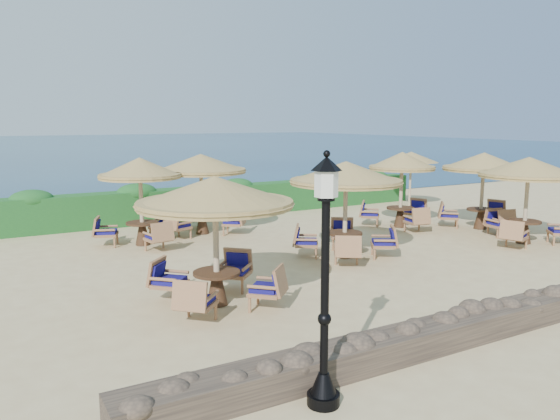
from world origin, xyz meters
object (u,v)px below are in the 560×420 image
Objects in this scene: lamp_post at (325,293)px; cafe_set_1 at (346,190)px; cafe_set_0 at (215,213)px; cafe_set_6 at (483,174)px; cafe_set_5 at (402,177)px; cafe_set_4 at (201,175)px; extra_parasol at (411,157)px; cafe_set_2 at (528,181)px; cafe_set_3 at (141,185)px.

lamp_post reaches higher than cafe_set_1.
cafe_set_6 is at bearing 14.23° from cafe_set_0.
cafe_set_4 is at bearing 159.86° from cafe_set_5.
cafe_set_0 is (-12.27, -7.62, -0.26)m from extra_parasol.
cafe_set_4 is at bearing -175.37° from extra_parasol.
cafe_set_0 is 9.93m from cafe_set_5.
cafe_set_5 is at bearing -20.14° from cafe_set_4.
extra_parasol is 4.67m from cafe_set_5.
lamp_post is 1.17× the size of cafe_set_6.
cafe_set_2 is 1.08× the size of cafe_set_5.
cafe_set_4 is (-8.07, 6.22, 0.01)m from cafe_set_2.
cafe_set_4 is at bearing 155.35° from cafe_set_6.
cafe_set_1 and cafe_set_2 have the same top height.
cafe_set_3 is at bearing 168.89° from cafe_set_5.
cafe_set_5 is at bearing -136.74° from extra_parasol.
lamp_post is at bearing -94.34° from cafe_set_0.
lamp_post is 13.51m from cafe_set_6.
cafe_set_4 is 6.93m from cafe_set_5.
cafe_set_3 is at bearing 163.06° from cafe_set_6.
cafe_set_3 is 0.92× the size of cafe_set_4.
lamp_post is 1.04× the size of cafe_set_0.
lamp_post reaches higher than extra_parasol.
cafe_set_3 is at bearing 136.23° from cafe_set_1.
cafe_set_1 is at bearing -149.31° from cafe_set_5.
cafe_set_2 and cafe_set_4 have the same top height.
cafe_set_2 is 1.04× the size of cafe_set_6.
lamp_post is 1.08× the size of cafe_set_1.
cafe_set_5 is 2.75m from cafe_set_6.
cafe_set_2 is at bearing -12.57° from cafe_set_1.
cafe_set_4 is (2.70, 11.20, 0.40)m from lamp_post.
cafe_set_3 is (-12.09, -1.48, -0.35)m from extra_parasol.
cafe_set_6 is (11.43, 7.19, 0.35)m from lamp_post.
cafe_set_4 is (2.37, 6.82, 0.04)m from cafe_set_0.
cafe_set_4 is at bearing 114.43° from cafe_set_1.
extra_parasol is at bearing 76.35° from cafe_set_6.
cafe_set_2 is 10.19m from cafe_set_4.
cafe_set_3 is 0.97× the size of cafe_set_6.
cafe_set_4 and cafe_set_5 have the same top height.
cafe_set_3 is at bearing -173.02° from extra_parasol.
cafe_set_2 is at bearing -28.38° from cafe_set_3.
cafe_set_3 is 11.42m from cafe_set_6.
lamp_post is at bearing -136.40° from extra_parasol.
lamp_post is at bearing -155.21° from cafe_set_2.
cafe_set_5 is (8.88, 4.43, -0.14)m from cafe_set_0.
lamp_post is 10.53m from cafe_set_3.
cafe_set_2 and cafe_set_3 have the same top height.
cafe_set_1 reaches higher than extra_parasol.
cafe_set_3 is at bearing -162.80° from cafe_set_4.
cafe_set_1 is (-7.66, -5.72, -0.28)m from extra_parasol.
lamp_post reaches higher than cafe_set_3.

